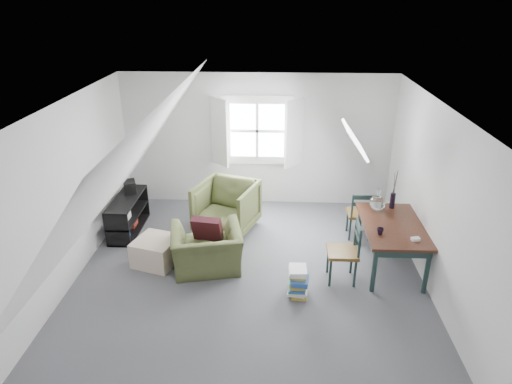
# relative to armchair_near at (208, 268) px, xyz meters

# --- Properties ---
(floor) EXTENTS (5.50, 5.50, 0.00)m
(floor) POSITION_rel_armchair_near_xyz_m (0.64, -0.35, 0.00)
(floor) COLOR #4F4F55
(floor) RESTS_ON ground
(ceiling) EXTENTS (5.50, 5.50, 0.00)m
(ceiling) POSITION_rel_armchair_near_xyz_m (0.64, -0.35, 2.50)
(ceiling) COLOR white
(ceiling) RESTS_ON wall_back
(wall_back) EXTENTS (5.00, 0.00, 5.00)m
(wall_back) POSITION_rel_armchair_near_xyz_m (0.64, 2.40, 1.25)
(wall_back) COLOR silver
(wall_back) RESTS_ON ground
(wall_front) EXTENTS (5.00, 0.00, 5.00)m
(wall_front) POSITION_rel_armchair_near_xyz_m (0.64, -3.10, 1.25)
(wall_front) COLOR silver
(wall_front) RESTS_ON ground
(wall_left) EXTENTS (0.00, 5.50, 5.50)m
(wall_left) POSITION_rel_armchair_near_xyz_m (-1.86, -0.35, 1.25)
(wall_left) COLOR silver
(wall_left) RESTS_ON ground
(wall_right) EXTENTS (0.00, 5.50, 5.50)m
(wall_right) POSITION_rel_armchair_near_xyz_m (3.14, -0.35, 1.25)
(wall_right) COLOR silver
(wall_right) RESTS_ON ground
(slope_left) EXTENTS (3.19, 5.50, 4.48)m
(slope_left) POSITION_rel_armchair_near_xyz_m (-0.91, -0.35, 1.78)
(slope_left) COLOR white
(slope_left) RESTS_ON wall_left
(slope_right) EXTENTS (3.19, 5.50, 4.48)m
(slope_right) POSITION_rel_armchair_near_xyz_m (2.19, -0.35, 1.78)
(slope_right) COLOR white
(slope_right) RESTS_ON wall_right
(dormer_window) EXTENTS (1.71, 0.35, 1.30)m
(dormer_window) POSITION_rel_armchair_near_xyz_m (0.64, 2.33, 1.45)
(dormer_window) COLOR white
(dormer_window) RESTS_ON wall_back
(skylight) EXTENTS (0.35, 0.75, 0.47)m
(skylight) POSITION_rel_armchair_near_xyz_m (2.19, 0.95, 1.75)
(skylight) COLOR white
(skylight) RESTS_ON slope_right
(armchair_near) EXTENTS (1.17, 1.07, 0.65)m
(armchair_near) POSITION_rel_armchair_near_xyz_m (0.00, 0.00, 0.00)
(armchair_near) COLOR #464E28
(armchair_near) RESTS_ON floor
(armchair_far) EXTENTS (1.19, 1.21, 0.87)m
(armchair_far) POSITION_rel_armchair_near_xyz_m (0.16, 1.22, 0.00)
(armchair_far) COLOR #464E28
(armchair_far) RESTS_ON floor
(throw_pillow) EXTENTS (0.47, 0.32, 0.45)m
(throw_pillow) POSITION_rel_armchair_near_xyz_m (0.00, 0.15, 0.57)
(throw_pillow) COLOR #3A0F18
(throw_pillow) RESTS_ON armchair_near
(ottoman) EXTENTS (0.74, 0.74, 0.40)m
(ottoman) POSITION_rel_armchair_near_xyz_m (-0.79, 0.12, 0.20)
(ottoman) COLOR #C2AA93
(ottoman) RESTS_ON floor
(dining_table) EXTENTS (0.86, 1.43, 0.72)m
(dining_table) POSITION_rel_armchair_near_xyz_m (2.71, 0.18, 0.62)
(dining_table) COLOR #361910
(dining_table) RESTS_ON floor
(demijohn) EXTENTS (0.24, 0.24, 0.34)m
(demijohn) POSITION_rel_armchair_near_xyz_m (2.56, 0.63, 0.86)
(demijohn) COLOR silver
(demijohn) RESTS_ON dining_table
(vase_twigs) EXTENTS (0.08, 0.09, 0.61)m
(vase_twigs) POSITION_rel_armchair_near_xyz_m (2.81, 0.73, 0.85)
(vase_twigs) COLOR black
(vase_twigs) RESTS_ON dining_table
(cup) EXTENTS (0.12, 0.12, 0.09)m
(cup) POSITION_rel_armchair_near_xyz_m (2.46, -0.12, 0.72)
(cup) COLOR black
(cup) RESTS_ON dining_table
(paper_box) EXTENTS (0.13, 0.10, 0.04)m
(paper_box) POSITION_rel_armchair_near_xyz_m (2.91, -0.27, 0.73)
(paper_box) COLOR white
(paper_box) RESTS_ON dining_table
(dining_chair_far) EXTENTS (0.39, 0.39, 0.84)m
(dining_chair_far) POSITION_rel_armchair_near_xyz_m (2.40, 1.07, 0.44)
(dining_chair_far) COLOR brown
(dining_chair_far) RESTS_ON floor
(dining_chair_near) EXTENTS (0.42, 0.42, 0.90)m
(dining_chair_near) POSITION_rel_armchair_near_xyz_m (1.99, -0.19, 0.47)
(dining_chair_near) COLOR brown
(dining_chair_near) RESTS_ON floor
(media_shelf) EXTENTS (0.40, 1.19, 0.61)m
(media_shelf) POSITION_rel_armchair_near_xyz_m (-1.53, 1.08, 0.27)
(media_shelf) COLOR black
(media_shelf) RESTS_ON floor
(electronics_box) EXTENTS (0.29, 0.33, 0.22)m
(electronics_box) POSITION_rel_armchair_near_xyz_m (-1.53, 1.37, 0.70)
(electronics_box) COLOR black
(electronics_box) RESTS_ON media_shelf
(magazine_stack) EXTENTS (0.31, 0.36, 0.41)m
(magazine_stack) POSITION_rel_armchair_near_xyz_m (1.33, -0.58, 0.21)
(magazine_stack) COLOR #B29933
(magazine_stack) RESTS_ON floor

